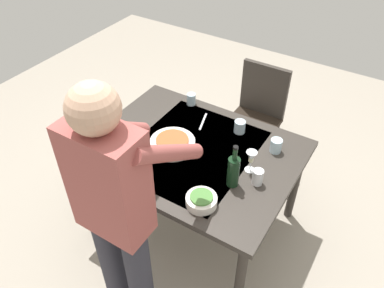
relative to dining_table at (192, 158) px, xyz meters
name	(u,v)px	position (x,y,z in m)	size (l,w,h in m)	color
ground_plane	(192,221)	(0.00, 0.00, -0.67)	(6.00, 6.00, 0.00)	#9E9384
dining_table	(192,158)	(0.00, 0.00, 0.00)	(1.37, 1.05, 0.74)	#332D28
chair_near	(257,112)	(-0.08, -0.91, -0.14)	(0.40, 0.40, 0.91)	black
person_server	(117,211)	(-0.06, 0.79, 0.29)	(0.42, 0.61, 1.69)	#2D2D38
wine_bottle	(233,171)	(-0.37, 0.14, 0.18)	(0.07, 0.07, 0.30)	black
wine_glass_left	(251,158)	(-0.41, -0.03, 0.18)	(0.07, 0.07, 0.15)	white
water_cup_near_left	(240,127)	(-0.18, -0.34, 0.12)	(0.08, 0.08, 0.09)	silver
water_cup_near_right	(276,146)	(-0.47, -0.28, 0.12)	(0.08, 0.08, 0.09)	silver
water_cup_far_left	(191,99)	(0.29, -0.45, 0.12)	(0.07, 0.07, 0.09)	silver
water_cup_far_right	(258,177)	(-0.49, 0.05, 0.12)	(0.07, 0.07, 0.10)	silver
serving_bowl_pasta	(172,143)	(0.12, 0.05, 0.11)	(0.30, 0.30, 0.07)	white
side_bowl_salad	(201,200)	(-0.29, 0.37, 0.11)	(0.18, 0.18, 0.07)	white
dinner_plate_near	(127,132)	(0.48, 0.09, 0.08)	(0.23, 0.23, 0.01)	white
table_knife	(203,122)	(0.09, -0.30, 0.07)	(0.01, 0.20, 0.01)	silver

